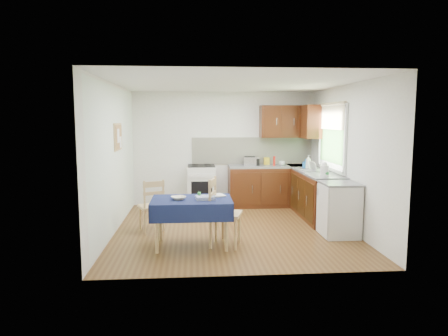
{
  "coord_description": "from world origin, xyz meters",
  "views": [
    {
      "loc": [
        -0.67,
        -6.76,
        1.91
      ],
      "look_at": [
        -0.14,
        0.11,
        1.06
      ],
      "focal_mm": 32.0,
      "sensor_mm": 36.0,
      "label": 1
    }
  ],
  "objects": [
    {
      "name": "soap_bottle_b",
      "position": [
        1.64,
        1.26,
        1.0
      ],
      "size": [
        0.11,
        0.11,
        0.19
      ],
      "primitive_type": "imported",
      "rotation": [
        0.0,
        0.0,
        1.93
      ],
      "color": "#1D62AE",
      "rests_on": "worktop_right"
    },
    {
      "name": "chair_near",
      "position": [
        -0.25,
        -0.91,
        0.55
      ],
      "size": [
        0.56,
        0.56,
        1.03
      ],
      "rotation": [
        0.0,
        0.0,
        1.3
      ],
      "color": "#A97C54",
      "rests_on": "ground"
    },
    {
      "name": "yellow_packet",
      "position": [
        0.96,
        1.96,
        0.98
      ],
      "size": [
        0.12,
        0.08,
        0.16
      ],
      "primitive_type": "cube",
      "rotation": [
        0.0,
        0.0,
        -0.02
      ],
      "color": "gold",
      "rests_on": "worktop_back"
    },
    {
      "name": "dining_table",
      "position": [
        -0.7,
        -0.89,
        0.62
      ],
      "size": [
        1.19,
        0.81,
        0.72
      ],
      "rotation": [
        0.0,
        0.0,
        -0.05
      ],
      "color": "#0F113C",
      "rests_on": "ground"
    },
    {
      "name": "soap_bottle_a",
      "position": [
        1.65,
        1.09,
        1.04
      ],
      "size": [
        0.16,
        0.16,
        0.29
      ],
      "primitive_type": "imported",
      "rotation": [
        0.0,
        0.0,
        0.7
      ],
      "color": "silver",
      "rests_on": "worktop_right"
    },
    {
      "name": "worktop_back",
      "position": [
        1.05,
        1.8,
        0.88
      ],
      "size": [
        1.9,
        0.6,
        0.04
      ],
      "primitive_type": "cube",
      "color": "slate",
      "rests_on": "base_cabinets"
    },
    {
      "name": "ceiling",
      "position": [
        0.0,
        0.0,
        2.5
      ],
      "size": [
        4.0,
        4.2,
        0.02
      ],
      "primitive_type": "cube",
      "color": "white",
      "rests_on": "wall_back"
    },
    {
      "name": "chair_far",
      "position": [
        -1.37,
        -0.05,
        0.48
      ],
      "size": [
        0.52,
        0.52,
        0.9
      ],
      "rotation": [
        0.0,
        0.0,
        3.52
      ],
      "color": "#A97C54",
      "rests_on": "ground"
    },
    {
      "name": "spice_jar",
      "position": [
        -0.59,
        -0.86,
        0.77
      ],
      "size": [
        0.05,
        0.05,
        0.1
      ],
      "primitive_type": "cylinder",
      "color": "#268C31",
      "rests_on": "dining_table"
    },
    {
      "name": "book",
      "position": [
        -0.38,
        -0.7,
        0.73
      ],
      "size": [
        0.25,
        0.29,
        0.02
      ],
      "primitive_type": "imported",
      "rotation": [
        0.0,
        0.0,
        0.28
      ],
      "color": "white",
      "rests_on": "dining_table"
    },
    {
      "name": "upper_cabinets",
      "position": [
        1.52,
        1.8,
        1.85
      ],
      "size": [
        1.2,
        0.85,
        0.7
      ],
      "color": "#381509",
      "rests_on": "wall_back"
    },
    {
      "name": "toaster",
      "position": [
        0.55,
        1.79,
        0.99
      ],
      "size": [
        0.27,
        0.17,
        0.21
      ],
      "rotation": [
        0.0,
        0.0,
        0.04
      ],
      "color": "#BBBBC0",
      "rests_on": "worktop_back"
    },
    {
      "name": "fridge",
      "position": [
        1.7,
        -0.55,
        0.44
      ],
      "size": [
        0.58,
        0.6,
        0.89
      ],
      "color": "silver",
      "rests_on": "ground"
    },
    {
      "name": "stove",
      "position": [
        -0.5,
        1.8,
        0.46
      ],
      "size": [
        0.6,
        0.61,
        0.92
      ],
      "color": "silver",
      "rests_on": "ground"
    },
    {
      "name": "sandwich_press",
      "position": [
        0.59,
        1.86,
        0.99
      ],
      "size": [
        0.32,
        0.28,
        0.19
      ],
      "rotation": [
        0.0,
        0.0,
        0.38
      ],
      "color": "black",
      "rests_on": "worktop_back"
    },
    {
      "name": "tea_towel",
      "position": [
        -0.5,
        -0.93,
        0.75
      ],
      "size": [
        0.3,
        0.25,
        0.05
      ],
      "primitive_type": "cube",
      "rotation": [
        0.0,
        0.0,
        0.11
      ],
      "color": "#2A449A",
      "rests_on": "dining_table"
    },
    {
      "name": "corkboard",
      "position": [
        -1.97,
        0.3,
        1.6
      ],
      "size": [
        0.04,
        0.62,
        0.47
      ],
      "color": "#A97C54",
      "rests_on": "wall_left"
    },
    {
      "name": "sauce_bottle",
      "position": [
        1.07,
        1.69,
        1.01
      ],
      "size": [
        0.05,
        0.05,
        0.21
      ],
      "primitive_type": "cylinder",
      "color": "red",
      "rests_on": "worktop_back"
    },
    {
      "name": "soap_bottle_c",
      "position": [
        1.66,
        0.07,
        0.99
      ],
      "size": [
        0.19,
        0.19,
        0.17
      ],
      "primitive_type": "imported",
      "rotation": [
        0.0,
        0.0,
        3.87
      ],
      "color": "#227F35",
      "rests_on": "worktop_right"
    },
    {
      "name": "plate_bowl",
      "position": [
        -0.89,
        -0.93,
        0.75
      ],
      "size": [
        0.28,
        0.28,
        0.05
      ],
      "primitive_type": "imported",
      "rotation": [
        0.0,
        0.0,
        0.42
      ],
      "color": "#ECE4C1",
      "rests_on": "dining_table"
    },
    {
      "name": "wall_back",
      "position": [
        0.0,
        2.1,
        1.25
      ],
      "size": [
        4.0,
        0.02,
        2.5
      ],
      "primitive_type": "cube",
      "color": "silver",
      "rests_on": "ground"
    },
    {
      "name": "floor",
      "position": [
        0.0,
        0.0,
        0.0
      ],
      "size": [
        4.2,
        4.2,
        0.0
      ],
      "primitive_type": "plane",
      "color": "#4D2E14",
      "rests_on": "ground"
    },
    {
      "name": "wall_left",
      "position": [
        -2.0,
        0.0,
        1.25
      ],
      "size": [
        0.02,
        4.2,
        2.5
      ],
      "primitive_type": "cube",
      "color": "white",
      "rests_on": "ground"
    },
    {
      "name": "cup",
      "position": [
        1.25,
        1.72,
        0.95
      ],
      "size": [
        0.13,
        0.13,
        0.1
      ],
      "primitive_type": "imported",
      "rotation": [
        0.0,
        0.0,
        -0.01
      ],
      "color": "silver",
      "rests_on": "worktop_back"
    },
    {
      "name": "worktop_right",
      "position": [
        1.7,
        0.65,
        0.88
      ],
      "size": [
        0.6,
        1.7,
        0.04
      ],
      "primitive_type": "cube",
      "color": "slate",
      "rests_on": "base_cabinets"
    },
    {
      "name": "worktop_corner",
      "position": [
        1.7,
        1.8,
        0.88
      ],
      "size": [
        0.6,
        0.6,
        0.04
      ],
      "primitive_type": "cube",
      "color": "slate",
      "rests_on": "base_cabinets"
    },
    {
      "name": "splashback",
      "position": [
        0.65,
        2.08,
        1.2
      ],
      "size": [
        2.7,
        0.02,
        0.6
      ],
      "primitive_type": "cube",
      "color": "#F2ECCD",
      "rests_on": "wall_back"
    },
    {
      "name": "dish_rack",
      "position": [
        1.65,
        0.78,
        0.92
      ],
      "size": [
        0.41,
        0.31,
        0.19
      ],
      "rotation": [
        0.0,
        0.0,
        0.4
      ],
      "color": "gray",
      "rests_on": "worktop_right"
    },
    {
      "name": "wall_right",
      "position": [
        2.0,
        0.0,
        1.25
      ],
      "size": [
        0.02,
        4.2,
        2.5
      ],
      "primitive_type": "cube",
      "color": "silver",
      "rests_on": "ground"
    },
    {
      "name": "kettle",
      "position": [
        1.65,
        0.08,
        1.01
      ],
      "size": [
        0.15,
        0.15,
        0.26
      ],
      "color": "silver",
      "rests_on": "worktop_right"
    },
    {
      "name": "base_cabinets",
      "position": [
        1.36,
        1.26,
        0.43
      ],
      "size": [
        1.9,
        2.3,
        0.86
      ],
      "color": "#381509",
      "rests_on": "ground"
    },
    {
      "name": "wall_front",
      "position": [
        0.0,
        -2.1,
        1.25
      ],
      "size": [
        4.0,
        0.02,
        2.5
      ],
      "primitive_type": "cube",
      "color": "silver",
      "rests_on": "ground"
    },
    {
      "name": "window",
      "position": [
        1.97,
        0.7,
        1.65
      ],
      "size": [
        0.04,
        1.48,
        1.26
      ],
      "color": "#2F5924",
      "rests_on": "wall_right"
    }
  ]
}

